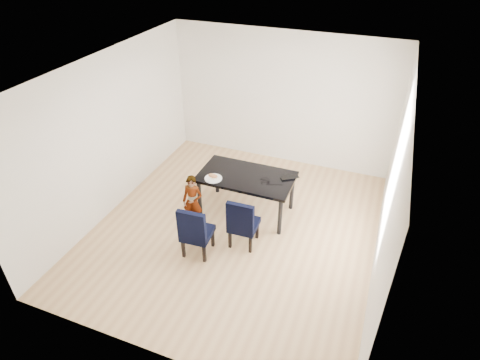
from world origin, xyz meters
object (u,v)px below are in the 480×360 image
at_px(chair_right, 244,221).
at_px(laptop, 289,176).
at_px(child, 193,201).
at_px(plate, 213,178).
at_px(dining_table, 246,194).
at_px(chair_left, 197,229).

distance_m(chair_right, laptop, 1.14).
relative_size(child, plate, 3.26).
xyz_separation_m(dining_table, child, (-0.70, -0.65, 0.10)).
bearing_deg(laptop, dining_table, -13.85).
xyz_separation_m(chair_left, child, (-0.36, 0.58, 0.02)).
relative_size(chair_left, child, 0.95).
bearing_deg(plate, chair_right, -33.94).
height_order(chair_right, plate, chair_right).
xyz_separation_m(dining_table, laptop, (0.68, 0.23, 0.39)).
bearing_deg(child, plate, 53.97).
height_order(child, plate, child).
xyz_separation_m(chair_left, chair_right, (0.59, 0.45, -0.01)).
xyz_separation_m(chair_left, plate, (-0.14, 0.94, 0.31)).
xyz_separation_m(child, laptop, (1.38, 0.88, 0.29)).
xyz_separation_m(dining_table, chair_right, (0.25, -0.78, 0.07)).
relative_size(child, laptop, 3.09).
height_order(dining_table, laptop, laptop).
distance_m(chair_left, laptop, 1.80).
xyz_separation_m(dining_table, chair_left, (-0.34, -1.23, 0.08)).
relative_size(chair_right, child, 0.94).
xyz_separation_m(chair_right, child, (-0.95, 0.13, 0.03)).
distance_m(dining_table, chair_left, 1.27).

